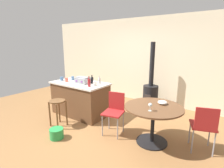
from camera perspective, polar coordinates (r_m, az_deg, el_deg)
ground_plane at (r=4.10m, az=-3.67°, el=-14.36°), size 8.80×8.80×0.00m
back_wall at (r=5.73m, az=11.49°, el=7.51°), size 8.00×0.10×2.70m
kitchen_island at (r=4.78m, az=-10.42°, el=-4.67°), size 1.54×0.83×0.88m
wooden_stool at (r=4.23m, az=-17.49°, el=-7.16°), size 0.36×0.36×0.62m
dining_table at (r=3.42m, az=13.42°, el=-9.88°), size 1.09×1.09×0.75m
folding_chair_near at (r=3.46m, az=28.04°, el=-11.84°), size 0.51×0.51×0.88m
folding_chair_far at (r=3.71m, az=0.78°, el=-8.47°), size 0.47×0.47×0.88m
wood_stove at (r=5.23m, az=12.58°, el=-2.72°), size 0.44×0.45×1.94m
toolbox at (r=4.55m, az=-9.62°, el=1.24°), size 0.36×0.28×0.17m
bottle_0 at (r=4.53m, az=-6.61°, el=1.32°), size 0.07×0.07×0.22m
bottle_1 at (r=4.17m, az=-7.57°, el=0.44°), size 0.07×0.07×0.25m
bottle_2 at (r=4.44m, az=-4.17°, el=1.08°), size 0.07×0.07×0.21m
cup_0 at (r=5.03m, az=-16.24°, el=1.69°), size 0.13×0.09×0.10m
cup_1 at (r=4.84m, az=-14.78°, el=1.38°), size 0.12×0.09×0.11m
cup_2 at (r=4.25m, az=-5.61°, el=0.12°), size 0.12×0.09×0.11m
cup_3 at (r=5.02m, az=-12.81°, el=1.89°), size 0.12×0.08×0.11m
wine_glass at (r=3.09m, az=12.51°, el=-6.81°), size 0.07×0.07×0.14m
serving_bowl at (r=3.51m, az=16.31°, el=-5.84°), size 0.18×0.18×0.07m
plastic_bucket at (r=3.85m, az=-17.81°, el=-15.26°), size 0.28×0.28×0.21m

